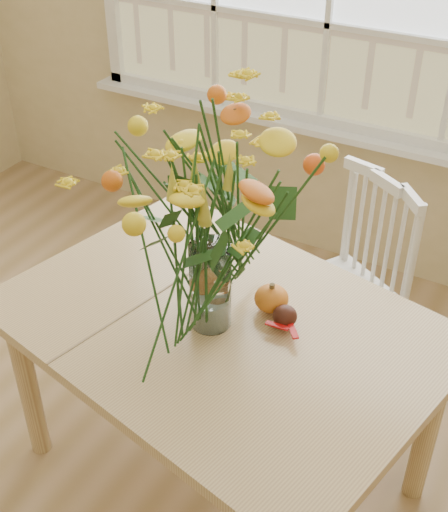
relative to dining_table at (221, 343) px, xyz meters
The scene contains 6 objects.
dining_table is the anchor object (origin of this frame).
windsor_chair 0.70m from the dining_table, 73.03° to the left, with size 0.54×0.53×0.86m.
flower_vase 0.50m from the dining_table, 130.57° to the right, with size 0.57×0.57×0.67m.
pumpkin 0.21m from the dining_table, 45.91° to the left, with size 0.10×0.10×0.08m, color orange.
turkey_figurine 0.14m from the dining_table, 144.62° to the left, with size 0.10×0.09×0.11m.
dark_gourd 0.23m from the dining_table, 21.32° to the left, with size 0.13×0.11×0.07m.
Camera 1 is at (1.03, -0.55, 2.01)m, focal length 48.00 mm.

